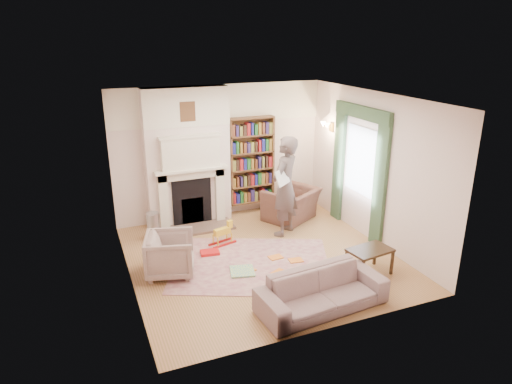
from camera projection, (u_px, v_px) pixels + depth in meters
name	position (u px, v px, depth m)	size (l,w,h in m)	color
floor	(261.00, 257.00, 8.11)	(4.50, 4.50, 0.00)	olive
ceiling	(262.00, 98.00, 7.18)	(4.50, 4.50, 0.00)	white
wall_back	(220.00, 152.00, 9.61)	(4.50, 4.50, 0.00)	white
wall_front	(332.00, 234.00, 5.68)	(4.50, 4.50, 0.00)	white
wall_left	(124.00, 200.00, 6.84)	(4.50, 4.50, 0.00)	white
wall_right	(373.00, 168.00, 8.45)	(4.50, 4.50, 0.00)	white
fireplace	(188.00, 158.00, 9.17)	(1.70, 0.58, 2.80)	white
bookcase	(251.00, 161.00, 9.80)	(1.00, 0.24, 1.85)	brown
window	(360.00, 160.00, 8.77)	(0.02, 0.90, 1.30)	silver
curtain_left	(380.00, 184.00, 8.23)	(0.07, 0.32, 2.40)	#2B422A
curtain_right	(339.00, 164.00, 9.46)	(0.07, 0.32, 2.40)	#2B422A
pelmet	(362.00, 112.00, 8.45)	(0.09, 1.70, 0.24)	#2B422A
wall_sconce	(323.00, 128.00, 9.51)	(0.20, 0.24, 0.24)	gold
rug	(251.00, 264.00, 7.85)	(2.65, 2.04, 0.01)	#C6AD96
armchair_reading	(291.00, 204.00, 9.66)	(1.04, 0.91, 0.68)	#482C26
armchair_left	(170.00, 254.00, 7.45)	(0.75, 0.77, 0.70)	#BEB19D
sofa	(322.00, 291.00, 6.54)	(1.90, 0.74, 0.55)	gray
man_reading	(285.00, 186.00, 8.76)	(0.72, 0.47, 1.97)	#524341
newspaper	(282.00, 177.00, 8.44)	(0.42, 0.02, 0.30)	white
coffee_table	(369.00, 262.00, 7.48)	(0.70, 0.45, 0.45)	#372513
paraffin_heater	(153.00, 226.00, 8.71)	(0.24, 0.24, 0.55)	#999AA0
rocking_horse	(222.00, 234.00, 8.52)	(0.51, 0.20, 0.45)	gold
board_game	(242.00, 271.00, 7.58)	(0.40, 0.40, 0.03)	#DEE04F
game_box_lid	(210.00, 252.00, 8.20)	(0.33, 0.22, 0.06)	red
comic_annuals	(275.00, 265.00, 7.80)	(1.18, 0.75, 0.02)	red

